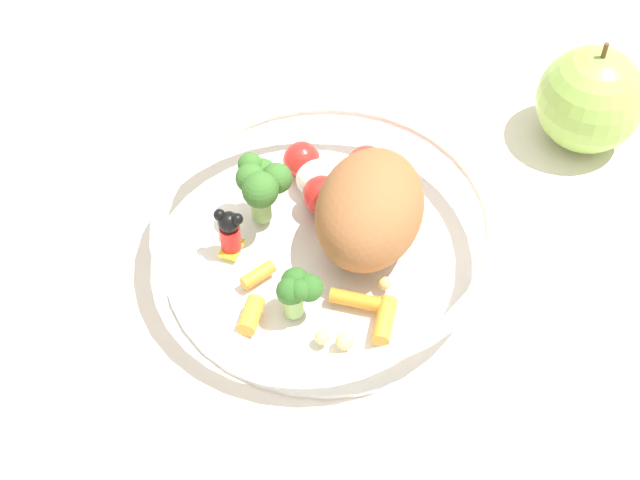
# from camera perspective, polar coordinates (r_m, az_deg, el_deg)

# --- Properties ---
(ground_plane) EXTENTS (2.40, 2.40, 0.00)m
(ground_plane) POSITION_cam_1_polar(r_m,az_deg,el_deg) (0.67, 0.31, -1.24)
(ground_plane) COLOR silver
(food_container) EXTENTS (0.23, 0.23, 0.08)m
(food_container) POSITION_cam_1_polar(r_m,az_deg,el_deg) (0.65, 0.71, 0.90)
(food_container) COLOR white
(food_container) RESTS_ON ground_plane
(loose_apple) EXTENTS (0.08, 0.08, 0.09)m
(loose_apple) POSITION_cam_1_polar(r_m,az_deg,el_deg) (0.75, 15.86, 8.07)
(loose_apple) COLOR #8CB74C
(loose_apple) RESTS_ON ground_plane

